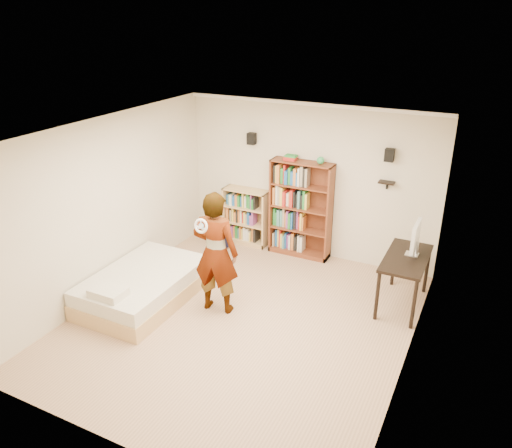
{
  "coord_description": "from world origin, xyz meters",
  "views": [
    {
      "loc": [
        2.83,
        -5.26,
        4.08
      ],
      "look_at": [
        -0.07,
        0.6,
        1.26
      ],
      "focal_mm": 35.0,
      "sensor_mm": 36.0,
      "label": 1
    }
  ],
  "objects": [
    {
      "name": "low_bookshelf",
      "position": [
        -1.14,
        2.34,
        0.53
      ],
      "size": [
        0.85,
        0.32,
        1.06
      ],
      "primitive_type": null,
      "color": "#D7B974",
      "rests_on": "ground"
    },
    {
      "name": "wii_wheel",
      "position": [
        -0.47,
        -0.21,
        1.47
      ],
      "size": [
        0.2,
        0.08,
        0.21
      ],
      "primitive_type": "torus",
      "rotation": [
        1.36,
        0.0,
        0.0
      ],
      "color": "silver",
      "rests_on": "person"
    },
    {
      "name": "room_shell",
      "position": [
        0.0,
        0.0,
        1.76
      ],
      "size": [
        4.52,
        5.02,
        2.71
      ],
      "color": "beige",
      "rests_on": "ground"
    },
    {
      "name": "imac",
      "position": [
        1.99,
        1.54,
        1.05
      ],
      "size": [
        0.12,
        0.51,
        0.51
      ],
      "primitive_type": null,
      "rotation": [
        0.0,
        0.0,
        0.03
      ],
      "color": "silver",
      "rests_on": "computer_desk"
    },
    {
      "name": "person",
      "position": [
        -0.47,
        0.13,
        0.92
      ],
      "size": [
        0.72,
        0.53,
        1.83
      ],
      "primitive_type": "imported",
      "rotation": [
        0.0,
        0.0,
        3.28
      ],
      "color": "black",
      "rests_on": "ground"
    },
    {
      "name": "wall_shelf",
      "position": [
        1.35,
        2.41,
        1.55
      ],
      "size": [
        0.25,
        0.16,
        0.02
      ],
      "primitive_type": "cube",
      "color": "black",
      "rests_on": "room_shell"
    },
    {
      "name": "speaker_right",
      "position": [
        1.35,
        2.4,
        2.0
      ],
      "size": [
        0.14,
        0.12,
        0.2
      ],
      "primitive_type": "cube",
      "color": "black",
      "rests_on": "room_shell"
    },
    {
      "name": "crown_molding",
      "position": [
        0.0,
        0.0,
        2.67
      ],
      "size": [
        4.5,
        5.0,
        0.06
      ],
      "color": "white",
      "rests_on": "room_shell"
    },
    {
      "name": "computer_desk",
      "position": [
        1.94,
        1.44,
        0.4
      ],
      "size": [
        0.59,
        1.18,
        0.8
      ],
      "primitive_type": null,
      "color": "black",
      "rests_on": "ground"
    },
    {
      "name": "ground",
      "position": [
        0.0,
        0.0,
        0.0
      ],
      "size": [
        4.5,
        5.0,
        0.01
      ],
      "primitive_type": "cube",
      "color": "tan",
      "rests_on": "ground"
    },
    {
      "name": "tall_bookshelf",
      "position": [
        -0.06,
        2.34,
        0.86
      ],
      "size": [
        1.09,
        0.32,
        1.73
      ],
      "primitive_type": null,
      "color": "brown",
      "rests_on": "ground"
    },
    {
      "name": "navy_bag",
      "position": [
        -1.49,
        1.91,
        0.22
      ],
      "size": [
        0.33,
        0.22,
        0.43
      ],
      "primitive_type": null,
      "rotation": [
        0.0,
        0.0,
        0.03
      ],
      "color": "black",
      "rests_on": "ground"
    },
    {
      "name": "daybed",
      "position": [
        -1.6,
        -0.15,
        0.28
      ],
      "size": [
        1.25,
        1.93,
        0.57
      ],
      "primitive_type": null,
      "color": "silver",
      "rests_on": "ground"
    },
    {
      "name": "speaker_left",
      "position": [
        -1.05,
        2.4,
        2.0
      ],
      "size": [
        0.14,
        0.12,
        0.2
      ],
      "primitive_type": "cube",
      "color": "black",
      "rests_on": "room_shell"
    }
  ]
}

